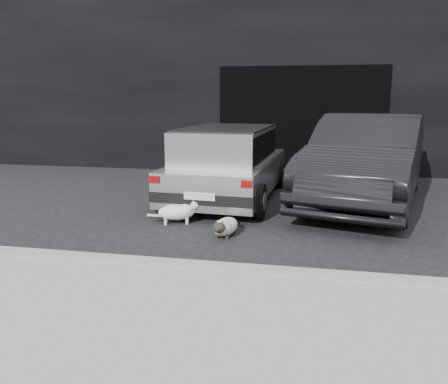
% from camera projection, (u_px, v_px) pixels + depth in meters
% --- Properties ---
extents(ground, '(80.00, 80.00, 0.00)m').
position_uv_depth(ground, '(232.00, 213.00, 7.22)').
color(ground, black).
rests_on(ground, ground).
extents(building_facade, '(34.00, 4.00, 5.00)m').
position_uv_depth(building_facade, '(304.00, 74.00, 12.25)').
color(building_facade, black).
rests_on(building_facade, ground).
extents(garage_opening, '(4.00, 0.10, 2.60)m').
position_uv_depth(garage_opening, '(301.00, 121.00, 10.58)').
color(garage_opening, black).
rests_on(garage_opening, ground).
extents(curb, '(18.00, 0.25, 0.12)m').
position_uv_depth(curb, '(284.00, 276.00, 4.53)').
color(curb, gray).
rests_on(curb, ground).
extents(sidewalk, '(18.00, 2.20, 0.11)m').
position_uv_depth(sidewalk, '(275.00, 338.00, 3.38)').
color(sidewalk, gray).
rests_on(sidewalk, ground).
extents(silver_hatchback, '(2.01, 3.75, 1.35)m').
position_uv_depth(silver_hatchback, '(228.00, 160.00, 8.06)').
color(silver_hatchback, '#A5A6A9').
rests_on(silver_hatchback, ground).
extents(second_car, '(2.83, 5.05, 1.58)m').
position_uv_depth(second_car, '(367.00, 159.00, 7.82)').
color(second_car, black).
rests_on(second_car, ground).
extents(cat_siamese, '(0.36, 0.86, 0.30)m').
position_uv_depth(cat_siamese, '(225.00, 227.00, 5.99)').
color(cat_siamese, beige).
rests_on(cat_siamese, ground).
extents(cat_white, '(0.78, 0.39, 0.38)m').
position_uv_depth(cat_white, '(179.00, 212.00, 6.59)').
color(cat_white, white).
rests_on(cat_white, ground).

